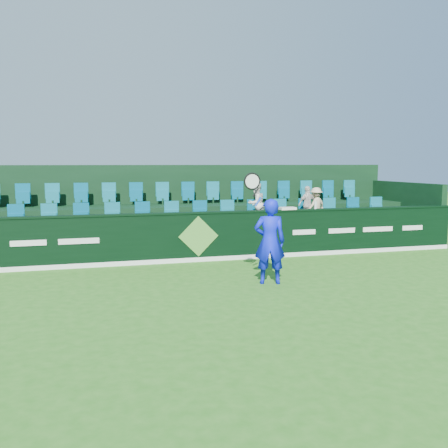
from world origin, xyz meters
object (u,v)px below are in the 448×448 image
object	(u,v)px
spectator_right	(316,205)
towel	(287,208)
tennis_player	(270,241)
spectator_middle	(308,205)
spectator_left	(256,204)
drinks_bottle	(316,205)

from	to	relation	value
spectator_right	towel	distance (m)	1.82
tennis_player	spectator_middle	world-z (taller)	tennis_player
spectator_middle	towel	world-z (taller)	spectator_middle
spectator_left	spectator_right	distance (m)	1.98
spectator_left	drinks_bottle	world-z (taller)	spectator_left
spectator_right	drinks_bottle	bearing A→B (deg)	39.27
tennis_player	spectator_middle	bearing A→B (deg)	55.37
tennis_player	drinks_bottle	distance (m)	3.88
tennis_player	spectator_right	distance (m)	5.09
spectator_right	drinks_bottle	xyz separation A→B (m)	(-0.56, -1.12, 0.11)
tennis_player	towel	world-z (taller)	tennis_player
spectator_left	spectator_middle	size ratio (longest dim) A/B	1.11
drinks_bottle	spectator_middle	bearing A→B (deg)	76.33
tennis_player	spectator_left	bearing A→B (deg)	74.88
towel	tennis_player	bearing A→B (deg)	-119.37
spectator_left	towel	xyz separation A→B (m)	(0.55, -1.12, -0.06)
towel	spectator_middle	bearing A→B (deg)	44.34
tennis_player	drinks_bottle	bearing A→B (deg)	49.22
towel	drinks_bottle	size ratio (longest dim) A/B	2.04
tennis_player	spectator_right	bearing A→B (deg)	52.70
spectator_left	drinks_bottle	bearing A→B (deg)	117.04
spectator_middle	spectator_right	bearing A→B (deg)	167.68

